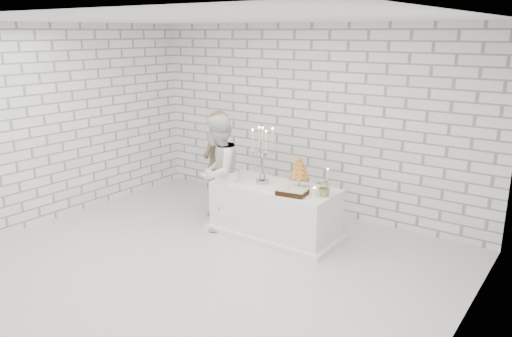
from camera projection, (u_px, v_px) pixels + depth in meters
name	position (u px, v px, depth m)	size (l,w,h in m)	color
ground	(210.00, 261.00, 6.40)	(6.00, 5.00, 0.01)	silver
ceiling	(203.00, 19.00, 5.60)	(6.00, 5.00, 0.01)	white
wall_back	(309.00, 120.00, 7.96)	(6.00, 0.01, 3.00)	white
wall_front	(4.00, 205.00, 4.04)	(6.00, 0.01, 3.00)	white
wall_left	(60.00, 123.00, 7.69)	(0.01, 5.00, 3.00)	white
wall_right	(467.00, 194.00, 4.32)	(0.01, 5.00, 3.00)	white
cake_table	(275.00, 210.00, 7.15)	(1.80, 0.80, 0.75)	white
groom	(217.00, 164.00, 7.87)	(0.61, 0.40, 1.68)	#4B3826
bride	(218.00, 173.00, 7.26)	(0.84, 0.65, 1.72)	white
candelabra	(262.00, 155.00, 7.05)	(0.34, 0.34, 0.83)	#9A9AA4
croquembouche	(299.00, 172.00, 6.87)	(0.30, 0.30, 0.46)	#AB6420
chocolate_cake	(292.00, 192.00, 6.64)	(0.39, 0.28, 0.08)	black
pillar_candle	(314.00, 193.00, 6.55)	(0.08, 0.08, 0.12)	white
extra_taper	(327.00, 181.00, 6.71)	(0.06, 0.06, 0.32)	beige
flowers	(325.00, 187.00, 6.56)	(0.23, 0.20, 0.26)	#577B37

